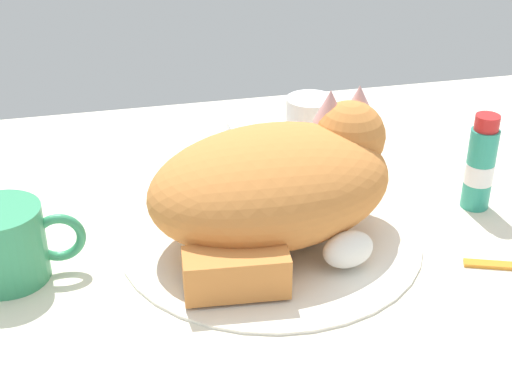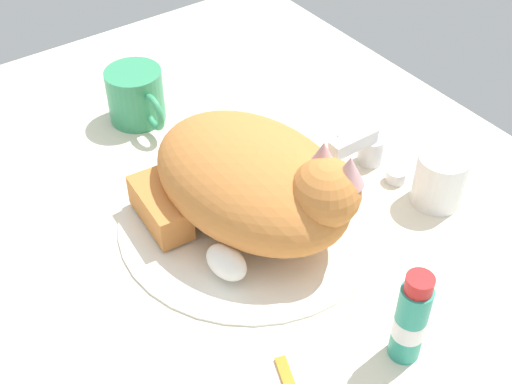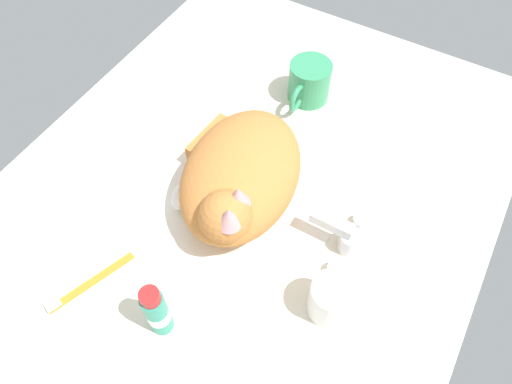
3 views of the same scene
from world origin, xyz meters
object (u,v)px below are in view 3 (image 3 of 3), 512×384
Objects in this scene: cat at (239,177)px; rinse_cup at (331,299)px; coffee_mug at (309,82)px; toothpaste_bottle at (157,312)px; faucet at (345,238)px; toothbrush at (86,285)px.

cat is 24.36cm from rinse_cup.
toothpaste_bottle reaches higher than coffee_mug.
rinse_cup reaches higher than faucet.
cat is 2.56× the size of toothpaste_bottle.
rinse_cup is (10.10, 21.91, -3.37)cm from cat.
cat is 24.94cm from toothpaste_bottle.
rinse_cup reaches higher than toothbrush.
toothpaste_bottle is 14.92cm from toothbrush.
faucet is at bearing -166.92° from rinse_cup.
rinse_cup is 0.50× the size of toothbrush.
faucet is 34.58cm from coffee_mug.
coffee_mug is (-28.72, -1.13, -2.94)cm from cat.
coffee_mug reaches higher than faucet.
faucet is 41.63cm from toothbrush.
rinse_cup is (11.00, 2.56, 1.11)cm from faucet.
toothbrush is (0.98, -14.04, -4.96)cm from toothpaste_bottle.
rinse_cup is 0.61× the size of toothpaste_bottle.
cat reaches higher than toothpaste_bottle.
cat is 29.41cm from toothbrush.
toothbrush is at bearing -86.01° from toothpaste_bottle.
coffee_mug is 1.04× the size of toothpaste_bottle.
faucet is 31.45cm from toothpaste_bottle.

